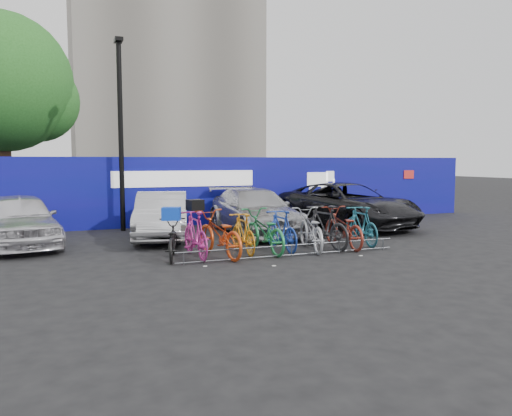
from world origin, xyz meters
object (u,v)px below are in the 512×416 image
tree (8,86)px  car_1 (162,216)px  car_2 (255,211)px  bike_7 (324,227)px  bike_3 (243,233)px  bike_5 (281,230)px  bike_0 (172,240)px  bike_2 (219,234)px  bike_8 (343,228)px  bike_9 (361,226)px  car_0 (19,220)px  bike_1 (195,234)px  car_3 (347,205)px  lamppost (121,129)px  bike_4 (264,231)px  bike_6 (310,230)px  bike_rack (291,250)px

tree → car_1: 9.20m
car_2 → bike_7: 3.31m
bike_3 → bike_5: (1.02, -0.01, 0.02)m
bike_3 → bike_5: size_ratio=0.96×
tree → bike_0: size_ratio=4.50×
bike_2 → bike_8: bearing=170.3°
car_1 → bike_5: bearing=-39.2°
car_2 → bike_9: (1.87, -3.11, -0.17)m
bike_5 → bike_8: (1.70, -0.14, 0.00)m
car_1 → car_0: bearing=-166.6°
bike_3 → bike_9: (3.39, 0.02, 0.03)m
bike_7 → bike_3: bearing=-11.7°
car_1 → car_2: size_ratio=0.85×
bike_1 → car_1: bearing=-88.4°
car_3 → tree: bearing=135.9°
car_0 → bike_7: car_0 is taller
bike_0 → bike_8: bike_8 is taller
tree → lamppost: (3.57, -4.66, -1.80)m
lamppost → bike_8: bearing=-47.0°
car_1 → bike_4: size_ratio=2.01×
car_3 → bike_6: 4.83m
car_2 → bike_9: size_ratio=2.72×
car_0 → bike_7: bearing=-34.1°
bike_6 → car_0: bearing=-13.4°
lamppost → car_1: (0.87, -2.09, -2.60)m
bike_8 → bike_5: bearing=-2.0°
bike_0 → bike_2: bearing=-173.1°
bike_7 → bike_9: bearing=177.1°
car_3 → bike_4: 5.67m
bike_rack → car_2: car_2 is taller
car_3 → bike_3: (-5.02, -3.38, -0.25)m
bike_rack → bike_3: bike_3 is taller
car_2 → lamppost: bearing=151.9°
car_1 → car_3: (6.41, 0.27, 0.08)m
bike_2 → bike_7: 2.88m
bike_5 → bike_9: bearing=179.3°
bike_rack → car_0: size_ratio=1.33×
bike_rack → car_3: 5.88m
bike_6 → bike_7: size_ratio=1.06×
car_0 → bike_3: bearing=-41.5°
car_3 → lamppost: bearing=152.7°
car_2 → bike_4: (-1.00, -3.20, -0.16)m
bike_4 → bike_7: bearing=174.1°
lamppost → bike_0: bearing=-84.6°
tree → bike_6: size_ratio=3.87×
bike_4 → bike_6: size_ratio=1.01×
tree → bike_7: tree is taller
tree → lamppost: tree is taller
bike_4 → bike_0: bearing=-5.2°
lamppost → bike_8: lamppost is taller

